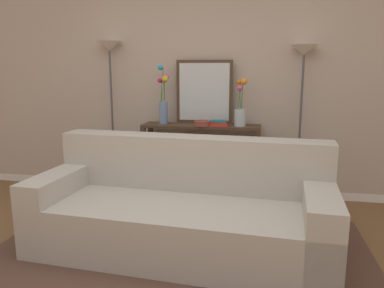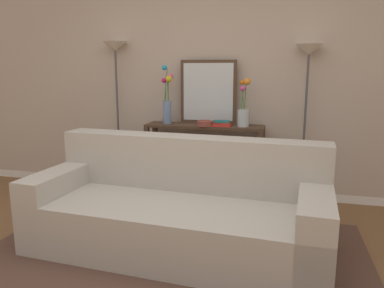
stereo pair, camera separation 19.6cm
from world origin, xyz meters
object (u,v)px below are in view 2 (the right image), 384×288
Objects in this scene: wall_mirror at (208,92)px; book_row_under_console at (174,192)px; vase_short_flowers at (244,111)px; vase_tall_flowers at (167,99)px; floor_lamp_left at (116,75)px; couch at (179,212)px; fruit_bowl at (205,123)px; book_stack at (222,124)px; console_table at (204,149)px; floor_lamp_right at (307,81)px.

wall_mirror reaches higher than book_row_under_console.
book_row_under_console is at bearing 178.33° from vase_short_flowers.
vase_tall_flowers reaches higher than vase_short_flowers.
vase_short_flowers is (1.50, -0.12, -0.37)m from floor_lamp_left.
vase_short_flowers is at bearing 72.55° from couch.
couch is at bearing -107.45° from vase_short_flowers.
fruit_bowl is 0.18m from book_stack.
floor_lamp_right reaches higher than console_table.
vase_tall_flowers is 0.85m from vase_short_flowers.
couch is 1.53m from vase_tall_flowers.
vase_tall_flowers is at bearing -179.72° from console_table.
floor_lamp_left is at bearing 174.99° from console_table.
floor_lamp_left is at bearing 130.72° from couch.
couch is at bearing -87.50° from console_table.
book_stack is at bearing -16.49° from console_table.
couch is 13.84× the size of fruit_bowl.
console_table is at bearing 106.24° from fruit_bowl.
wall_mirror is at bearing 93.67° from fruit_bowl.
book_row_under_console is (0.07, 0.00, -1.06)m from vase_tall_flowers.
couch is 3.70× the size of vase_tall_flowers.
floor_lamp_left reaches higher than vase_short_flowers.
vase_short_flowers is 0.26m from book_stack.
floor_lamp_left is (-1.12, 1.31, 1.07)m from couch.
book_stack is at bearing 82.59° from couch.
vase_short_flowers is at bearing 9.47° from book_stack.
floor_lamp_right reaches higher than fruit_bowl.
floor_lamp_left reaches higher than floor_lamp_right.
couch is 6.36× the size of book_row_under_console.
wall_mirror is at bearing 84.52° from console_table.
floor_lamp_left is 3.45× the size of vase_short_flowers.
vase_short_flowers reaches higher than book_row_under_console.
book_stack is (0.18, 0.03, -0.00)m from fruit_bowl.
couch is 1.43m from vase_short_flowers.
floor_lamp_left reaches higher than console_table.
book_row_under_console is (-0.38, 0.09, -0.82)m from fruit_bowl.
vase_tall_flowers is (-0.43, -0.13, -0.08)m from wall_mirror.
book_stack is at bearing -5.31° from vase_tall_flowers.
floor_lamp_right is 3.33× the size of vase_short_flowers.
couch reaches higher than console_table.
floor_lamp_right is 1.05m from wall_mirror.
fruit_bowl is (0.01, -0.22, -0.32)m from wall_mirror.
fruit_bowl is 0.46× the size of book_row_under_console.
floor_lamp_right is at bearing -1.90° from wall_mirror.
console_table is 0.69m from vase_tall_flowers.
fruit_bowl reaches higher than console_table.
fruit_bowl is 0.91m from book_row_under_console.
floor_lamp_left is 2.72× the size of vase_tall_flowers.
vase_short_flowers is (0.37, 1.19, 0.70)m from couch.
floor_lamp_right is 1.50m from vase_tall_flowers.
vase_short_flowers reaches higher than couch.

